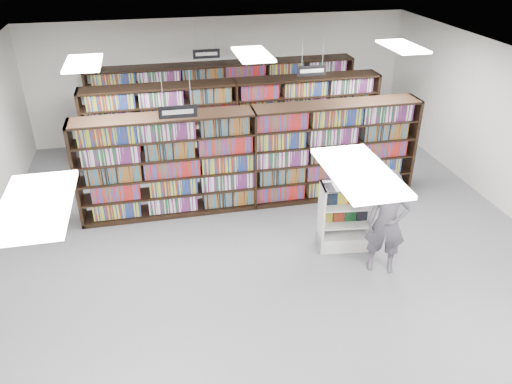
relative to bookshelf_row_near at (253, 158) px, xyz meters
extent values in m
plane|color=#56565B|center=(0.00, -2.00, -1.05)|extent=(12.00, 12.00, 0.00)
cube|color=silver|center=(0.00, -2.00, 2.15)|extent=(10.00, 12.00, 0.10)
cube|color=silver|center=(0.00, 4.00, 0.55)|extent=(10.00, 0.10, 3.20)
cube|color=black|center=(0.00, 0.00, 0.00)|extent=(7.00, 0.60, 2.10)
cube|color=maroon|center=(0.00, 0.00, 0.00)|extent=(6.88, 0.42, 1.98)
cube|color=black|center=(0.00, 2.00, 0.00)|extent=(7.00, 0.60, 2.10)
cube|color=maroon|center=(0.00, 2.00, 0.00)|extent=(6.88, 0.42, 1.98)
cube|color=black|center=(0.00, 3.70, 0.00)|extent=(7.00, 0.60, 2.10)
cube|color=maroon|center=(0.00, 3.70, 0.00)|extent=(6.88, 0.42, 1.98)
cylinder|color=#B2B2B7|center=(-1.73, -1.00, 1.86)|extent=(0.01, 0.01, 0.58)
cylinder|color=#B2B2B7|center=(-1.27, -1.00, 1.86)|extent=(0.01, 0.01, 0.58)
cube|color=black|center=(-1.50, -1.00, 1.46)|extent=(0.65, 0.02, 0.22)
cube|color=white|center=(-1.50, -1.01, 1.46)|extent=(0.52, 0.00, 0.08)
cylinder|color=#B2B2B7|center=(1.27, 1.00, 1.86)|extent=(0.01, 0.01, 0.58)
cylinder|color=#B2B2B7|center=(1.73, 1.00, 1.86)|extent=(0.01, 0.01, 0.58)
cube|color=black|center=(1.50, 1.00, 1.46)|extent=(0.65, 0.02, 0.22)
cube|color=white|center=(1.50, 0.99, 1.46)|extent=(0.52, 0.00, 0.08)
cylinder|color=#B2B2B7|center=(-0.73, 3.00, 1.86)|extent=(0.01, 0.01, 0.58)
cylinder|color=#B2B2B7|center=(-0.27, 3.00, 1.86)|extent=(0.01, 0.01, 0.58)
cube|color=black|center=(-0.50, 3.00, 1.46)|extent=(0.65, 0.02, 0.22)
cube|color=white|center=(-0.50, 2.99, 1.46)|extent=(0.52, 0.00, 0.08)
cube|color=white|center=(-3.00, -5.00, 2.11)|extent=(0.60, 1.20, 0.04)
cube|color=white|center=(0.00, -5.00, 2.11)|extent=(0.60, 1.20, 0.04)
cube|color=white|center=(-3.00, 0.00, 2.11)|extent=(0.60, 1.20, 0.04)
cube|color=white|center=(0.00, 0.00, 2.11)|extent=(0.60, 1.20, 0.04)
cube|color=white|center=(3.00, 0.00, 2.11)|extent=(0.60, 1.20, 0.04)
cube|color=silver|center=(1.28, -1.93, -0.91)|extent=(0.98, 0.57, 0.28)
cube|color=silver|center=(0.84, -1.88, -0.40)|extent=(0.10, 0.46, 1.30)
cube|color=silver|center=(1.72, -1.99, -0.40)|extent=(0.10, 0.46, 1.30)
cube|color=silver|center=(1.31, -1.72, -0.40)|extent=(0.92, 0.14, 1.30)
cube|color=silver|center=(1.28, -1.93, 0.23)|extent=(0.98, 0.57, 0.03)
cube|color=silver|center=(1.28, -1.93, -0.54)|extent=(0.89, 0.52, 0.02)
cube|color=silver|center=(1.28, -1.93, -0.17)|extent=(0.89, 0.52, 0.02)
cube|color=black|center=(0.95, -1.84, -0.02)|extent=(0.19, 0.09, 0.28)
cube|color=black|center=(1.08, -1.86, -0.02)|extent=(0.19, 0.09, 0.28)
cube|color=gold|center=(1.22, -1.88, -0.02)|extent=(0.19, 0.09, 0.28)
cube|color=maroon|center=(1.36, -1.89, -0.02)|extent=(0.19, 0.09, 0.28)
cube|color=#13441F|center=(1.49, -1.91, -0.02)|extent=(0.19, 0.09, 0.28)
cube|color=black|center=(1.63, -1.93, -0.02)|extent=(0.19, 0.09, 0.28)
cube|color=gold|center=(0.97, -1.84, -0.40)|extent=(0.21, 0.08, 0.26)
cube|color=maroon|center=(1.18, -1.87, -0.40)|extent=(0.21, 0.08, 0.26)
cube|color=#13441F|center=(1.39, -1.90, -0.40)|extent=(0.21, 0.08, 0.26)
cube|color=black|center=(1.61, -1.93, -0.40)|extent=(0.21, 0.08, 0.26)
cube|color=black|center=(1.17, -2.01, 0.25)|extent=(0.65, 0.41, 0.02)
cube|color=white|center=(1.02, -2.01, 0.26)|extent=(0.30, 0.35, 0.06)
cube|color=white|center=(1.33, -2.01, 0.26)|extent=(0.30, 0.35, 0.07)
cylinder|color=white|center=(1.15, -2.01, 0.31)|extent=(0.12, 0.33, 0.10)
imported|color=#534D58|center=(1.69, -2.70, -0.12)|extent=(0.80, 0.67, 1.86)
camera|label=1|loc=(-1.93, -9.07, 4.28)|focal=35.00mm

